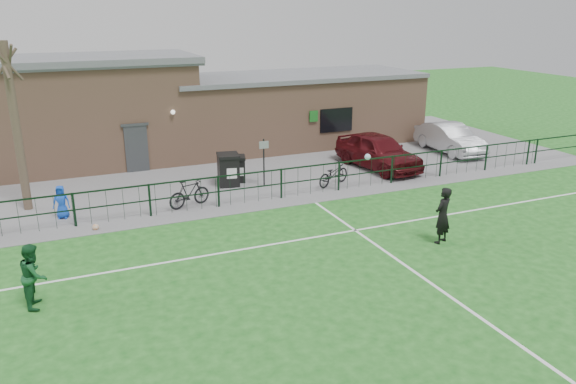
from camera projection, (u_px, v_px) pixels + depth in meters
name	position (u px, v px, depth m)	size (l,w,h in m)	color
ground	(365.00, 296.00, 14.37)	(90.00, 90.00, 0.00)	#1A591B
paving_strip	(217.00, 166.00, 26.16)	(34.00, 13.00, 0.02)	slate
pitch_line_touch	(259.00, 203.00, 21.18)	(28.00, 0.10, 0.01)	white
pitch_line_mid	(300.00, 240.00, 17.86)	(28.00, 0.10, 0.01)	white
pitch_line_perp	(429.00, 282.00, 15.12)	(0.10, 16.00, 0.01)	white
perimeter_fence	(257.00, 187.00, 21.17)	(28.00, 0.10, 1.20)	black
bare_tree	(16.00, 129.00, 19.62)	(0.30, 0.30, 6.00)	#47372B
wheelie_bin_left	(228.00, 171.00, 23.15)	(0.82, 0.93, 1.23)	black
wheelie_bin_right	(237.00, 170.00, 23.71)	(0.66, 0.75, 1.00)	black
sign_post	(264.00, 163.00, 22.82)	(0.06, 0.06, 2.00)	black
car_maroon	(378.00, 151.00, 25.55)	(1.90, 4.72, 1.61)	#4F0E13
car_silver	(450.00, 138.00, 28.41)	(1.52, 4.37, 1.44)	#A7AAAF
bicycle_d	(189.00, 193.00, 20.63)	(0.48, 1.70, 1.02)	black
bicycle_e	(333.00, 174.00, 23.18)	(0.63, 1.82, 0.96)	black
spectator_child	(61.00, 202.00, 19.49)	(0.58, 0.38, 1.18)	blue
goalkeeper_kick	(441.00, 214.00, 17.43)	(1.15, 3.94, 2.12)	black
outfield_player	(34.00, 275.00, 13.70)	(0.80, 0.62, 1.64)	#164E27
ball_ground	(96.00, 227.00, 18.61)	(0.21, 0.21, 0.21)	silver
clubhouse	(181.00, 110.00, 27.76)	(24.25, 5.40, 4.96)	tan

